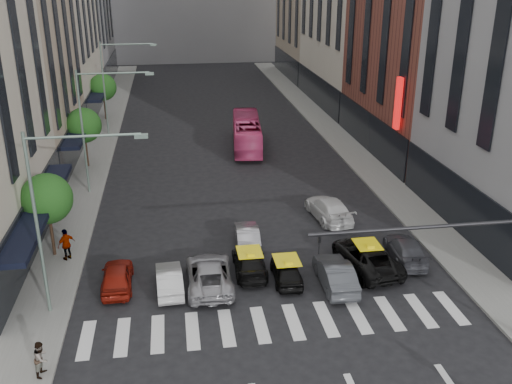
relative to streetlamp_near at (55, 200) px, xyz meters
name	(u,v)px	position (x,y,z in m)	size (l,w,h in m)	color
ground	(287,342)	(10.04, -4.00, -5.90)	(160.00, 160.00, 0.00)	black
sidewalk_left	(97,152)	(-1.46, 26.00, -5.83)	(3.00, 96.00, 0.15)	slate
sidewalk_right	(342,141)	(21.54, 26.00, -5.83)	(3.00, 96.00, 0.15)	slate
building_left_b	(7,18)	(-6.96, 24.00, 6.10)	(8.00, 16.00, 24.00)	tan
building_right_b	(424,2)	(27.04, 23.00, 7.10)	(8.00, 18.00, 26.00)	brown
tree_near	(47,199)	(-1.76, 6.00, -2.25)	(2.88, 2.88, 4.95)	black
tree_mid	(84,125)	(-1.76, 22.00, -2.25)	(2.88, 2.88, 4.95)	black
tree_far	(103,87)	(-1.76, 38.00, -2.25)	(2.88, 2.88, 4.95)	black
streetlamp_near	(55,200)	(0.00, 0.00, 0.00)	(5.38, 0.25, 9.00)	gray
streetlamp_mid	(95,115)	(0.00, 16.00, 0.00)	(5.38, 0.25, 9.00)	gray
streetlamp_far	(113,76)	(0.00, 32.00, 0.00)	(5.38, 0.25, 9.00)	gray
traffic_signal	(472,252)	(17.74, -5.00, -1.43)	(10.10, 0.20, 6.00)	black
liberty_sign	(398,103)	(22.64, 16.00, 0.10)	(0.30, 0.70, 4.00)	red
car_red	(117,276)	(2.14, 1.94, -5.24)	(1.58, 3.92, 1.34)	maroon
car_white_front	(169,279)	(4.84, 1.28, -5.28)	(1.32, 3.78, 1.25)	#BBBBBB
car_silver	(209,274)	(6.94, 1.41, -5.19)	(2.37, 5.13, 1.43)	#99989D
taxi_left	(250,262)	(9.23, 2.52, -5.29)	(1.72, 4.24, 1.23)	black
taxi_center	(287,270)	(11.07, 1.31, -5.29)	(1.45, 3.59, 1.22)	black
car_grey_mid	(335,274)	(13.50, 0.40, -5.19)	(1.52, 4.36, 1.44)	#3C3F44
taxi_right	(366,256)	(15.73, 1.99, -5.17)	(2.45, 5.32, 1.48)	black
car_grey_curb	(406,249)	(18.31, 2.63, -5.26)	(1.81, 4.46, 1.29)	#46474E
car_row2_left	(247,235)	(9.55, 5.85, -5.26)	(1.36, 3.89, 1.28)	#A3A2A7
car_row2_right	(329,209)	(15.47, 8.84, -5.17)	(2.05, 5.05, 1.47)	silver
bus	(247,133)	(12.21, 25.66, -4.47)	(2.41, 10.31, 2.87)	#DA407B
pedestrian_near	(41,358)	(-0.36, -4.81, -4.97)	(0.76, 0.59, 1.56)	gray
pedestrian_far	(66,244)	(-0.89, 5.29, -4.81)	(1.10, 0.46, 1.88)	gray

